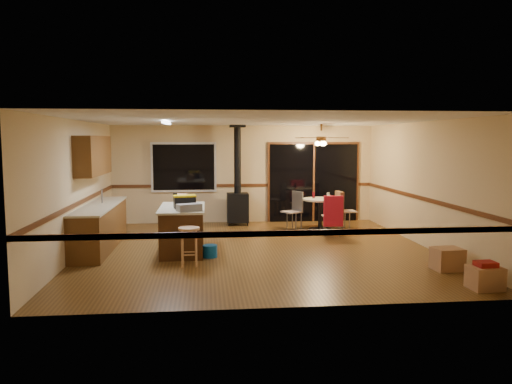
{
  "coord_description": "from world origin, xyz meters",
  "views": [
    {
      "loc": [
        -1.04,
        -9.86,
        2.22
      ],
      "look_at": [
        0.0,
        0.3,
        1.15
      ],
      "focal_mm": 35.0,
      "sensor_mm": 36.0,
      "label": 1
    }
  ],
  "objects": [
    {
      "name": "bottle_pink",
      "position": [
        -1.33,
        -0.17,
        1.0
      ],
      "size": [
        0.07,
        0.07,
        0.2
      ],
      "primitive_type": "cylinder",
      "rotation": [
        0.0,
        0.0,
        -0.07
      ],
      "color": "#D84C8C",
      "rests_on": "kitchen_island"
    },
    {
      "name": "wall_back",
      "position": [
        0.0,
        3.5,
        1.3
      ],
      "size": [
        7.0,
        0.0,
        7.0
      ],
      "primitive_type": "plane",
      "rotation": [
        1.57,
        0.0,
        0.0
      ],
      "color": "tan",
      "rests_on": "ground"
    },
    {
      "name": "ceiling",
      "position": [
        0.0,
        0.0,
        2.6
      ],
      "size": [
        7.0,
        7.0,
        0.0
      ],
      "primitive_type": "plane",
      "rotation": [
        3.14,
        0.0,
        0.0
      ],
      "color": "silver",
      "rests_on": "ground"
    },
    {
      "name": "ceiling_fan",
      "position": [
        1.78,
        2.08,
        2.21
      ],
      "size": [
        0.24,
        0.24,
        0.55
      ],
      "color": "brown",
      "rests_on": "ceiling"
    },
    {
      "name": "floor",
      "position": [
        0.0,
        0.0,
        0.0
      ],
      "size": [
        7.0,
        7.0,
        0.0
      ],
      "primitive_type": "plane",
      "color": "brown",
      "rests_on": "ground"
    },
    {
      "name": "lower_cabinets",
      "position": [
        -3.2,
        0.5,
        0.43
      ],
      "size": [
        0.6,
        3.0,
        0.86
      ],
      "primitive_type": "cube",
      "color": "brown",
      "rests_on": "ground"
    },
    {
      "name": "wood_stove",
      "position": [
        -0.2,
        3.05,
        0.73
      ],
      "size": [
        0.55,
        0.5,
        2.52
      ],
      "color": "black",
      "rests_on": "ground"
    },
    {
      "name": "sliding_door",
      "position": [
        1.9,
        3.45,
        1.05
      ],
      "size": [
        2.52,
        0.1,
        2.1
      ],
      "primitive_type": "cube",
      "color": "black",
      "rests_on": "ground"
    },
    {
      "name": "wall_right",
      "position": [
        3.5,
        0.0,
        1.3
      ],
      "size": [
        0.0,
        7.0,
        7.0
      ],
      "primitive_type": "plane",
      "rotation": [
        1.57,
        0.0,
        -1.57
      ],
      "color": "tan",
      "rests_on": "ground"
    },
    {
      "name": "glass_red",
      "position": [
        1.63,
        2.18,
        0.86
      ],
      "size": [
        0.07,
        0.07,
        0.16
      ],
      "primitive_type": "cylinder",
      "rotation": [
        0.0,
        0.0,
        0.09
      ],
      "color": "#590C14",
      "rests_on": "dining_table"
    },
    {
      "name": "box_on_island",
      "position": [
        -1.54,
        0.42,
        1.0
      ],
      "size": [
        0.29,
        0.35,
        0.21
      ],
      "primitive_type": "cube",
      "rotation": [
        0.0,
        0.0,
        -0.23
      ],
      "color": "#A47149",
      "rests_on": "kitchen_island"
    },
    {
      "name": "chair_rail",
      "position": [
        0.0,
        0.0,
        1.0
      ],
      "size": [
        7.0,
        7.0,
        0.08
      ],
      "primitive_type": null,
      "color": "#512A14",
      "rests_on": "ground"
    },
    {
      "name": "box_corner_a",
      "position": [
        3.1,
        -2.99,
        0.17
      ],
      "size": [
        0.47,
        0.4,
        0.35
      ],
      "primitive_type": "cube",
      "rotation": [
        0.0,
        0.0,
        0.04
      ],
      "color": "#A47149",
      "rests_on": "floor"
    },
    {
      "name": "blue_bucket",
      "position": [
        -0.96,
        -0.52,
        0.12
      ],
      "size": [
        0.33,
        0.33,
        0.23
      ],
      "primitive_type": "cylinder",
      "rotation": [
        0.0,
        0.0,
        0.18
      ],
      "color": "#0C57AE",
      "rests_on": "floor"
    },
    {
      "name": "chair_near",
      "position": [
        1.87,
        1.19,
        0.6
      ],
      "size": [
        0.44,
        0.48,
        0.7
      ],
      "color": "tan",
      "rests_on": "ground"
    },
    {
      "name": "dining_table",
      "position": [
        1.78,
        2.08,
        0.53
      ],
      "size": [
        0.88,
        0.88,
        0.78
      ],
      "color": "black",
      "rests_on": "ground"
    },
    {
      "name": "toolbox_yellow_lid",
      "position": [
        -1.44,
        -0.21,
        1.14
      ],
      "size": [
        0.46,
        0.3,
        0.03
      ],
      "primitive_type": "cube",
      "rotation": [
        0.0,
        0.0,
        0.19
      ],
      "color": "gold",
      "rests_on": "toolbox_black"
    },
    {
      "name": "upper_cabinets",
      "position": [
        -3.33,
        0.7,
        1.9
      ],
      "size": [
        0.35,
        2.0,
        0.8
      ],
      "primitive_type": "cube",
      "color": "brown",
      "rests_on": "ground"
    },
    {
      "name": "bar_stool",
      "position": [
        -1.33,
        -1.14,
        0.34
      ],
      "size": [
        0.43,
        0.43,
        0.69
      ],
      "primitive_type": "cylinder",
      "rotation": [
        0.0,
        0.0,
        0.17
      ],
      "color": "tan",
      "rests_on": "floor"
    },
    {
      "name": "window",
      "position": [
        -1.6,
        3.45,
        1.5
      ],
      "size": [
        1.72,
        0.1,
        1.32
      ],
      "primitive_type": "cube",
      "color": "black",
      "rests_on": "ground"
    },
    {
      "name": "chair_left",
      "position": [
        1.17,
        2.23,
        0.59
      ],
      "size": [
        0.55,
        0.55,
        0.51
      ],
      "color": "tan",
      "rests_on": "ground"
    },
    {
      "name": "toolbox_grey",
      "position": [
        -1.34,
        -0.59,
        0.97
      ],
      "size": [
        0.5,
        0.4,
        0.14
      ],
      "primitive_type": "cube",
      "rotation": [
        0.0,
        0.0,
        0.42
      ],
      "color": "slate",
      "rests_on": "kitchen_island"
    },
    {
      "name": "box_corner_b",
      "position": [
        3.07,
        -1.87,
        0.19
      ],
      "size": [
        0.5,
        0.44,
        0.38
      ],
      "primitive_type": "cube",
      "rotation": [
        0.0,
        0.0,
        0.08
      ],
      "color": "#A47149",
      "rests_on": "floor"
    },
    {
      "name": "chair_right",
      "position": [
        2.29,
        2.12,
        0.6
      ],
      "size": [
        0.48,
        0.44,
        0.7
      ],
      "color": "tan",
      "rests_on": "ground"
    },
    {
      "name": "wall_left",
      "position": [
        -3.5,
        0.0,
        1.3
      ],
      "size": [
        0.0,
        7.0,
        7.0
      ],
      "primitive_type": "plane",
      "rotation": [
        1.57,
        0.0,
        1.57
      ],
      "color": "tan",
      "rests_on": "ground"
    },
    {
      "name": "bottle_white",
      "position": [
        -1.65,
        0.41,
        0.98
      ],
      "size": [
        0.06,
        0.06,
        0.16
      ],
      "primitive_type": "cylinder",
      "rotation": [
        0.0,
        0.0,
        0.02
      ],
      "color": "white",
      "rests_on": "kitchen_island"
    },
    {
      "name": "toolbox_black",
      "position": [
        -1.44,
        -0.21,
        1.01
      ],
      "size": [
        0.44,
        0.29,
        0.22
      ],
      "primitive_type": "cube",
      "rotation": [
        0.0,
        0.0,
        0.19
      ],
      "color": "black",
      "rests_on": "kitchen_island"
    },
    {
      "name": "bottle_dark",
      "position": [
        -1.63,
        0.02,
        1.04
      ],
      "size": [
        0.09,
        0.09,
        0.28
      ],
      "primitive_type": "cylinder",
      "rotation": [
        0.0,
        0.0,
        -0.08
      ],
      "color": "black",
      "rests_on": "kitchen_island"
    },
    {
      "name": "glass_cream",
      "position": [
        1.96,
        2.03,
        0.86
      ],
      "size": [
        0.07,
        0.07,
        0.16
      ],
      "primitive_type": "cylinder",
      "rotation": [
        0.0,
        0.0,
        -0.11
      ],
      "color": "beige",
      "rests_on": "dining_table"
    },
    {
      "name": "box_under_window",
      "position": [
        -1.86,
        3.1,
        0.18
      ],
      "size": [
        0.53,
        0.47,
        0.37
      ],
      "primitive_type": "cube",
      "rotation": [
        0.0,
        0.0,
        -0.26
      ],
      "color": "#A47149",
      "rests_on": "floor"
    },
    {
      "name": "fluorescent_strip",
      "position": [
        -1.8,
        0.3,
        2.56
      ],
      "size": [
        0.1,
        1.2,
        0.04
      ],
      "primitive_type": "cube",
      "color": "white",
      "rests_on": "ceiling"
    },
    {
      "name": "wall_front",
      "position": [
        0.0,
        -3.5,
        1.3
      ],
      "size": [
        7.0,
        0.0,
        7.0
      ],
      "primitive_type": "plane",
      "rotation": [
        -1.57,
        0.0,
        0.0
      ],
      "color": "tan",
      "rests_on": "ground"
    },
    {
      "name": "box_small_red",
      "position": [
        3.1,
        -2.99,
        0.38
      ],
      "size": [
        0.3,
        0.25,
        0.08
      ],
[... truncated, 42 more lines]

